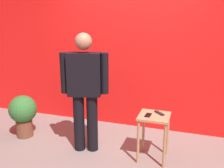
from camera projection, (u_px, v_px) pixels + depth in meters
name	position (u px, v px, depth m)	size (l,w,h in m)	color
ground_plane	(105.00, 164.00, 3.34)	(12.00, 12.00, 0.00)	gray
back_wall_red	(133.00, 32.00, 4.19)	(6.11, 0.12, 3.29)	red
standing_person	(85.00, 87.00, 3.49)	(0.67, 0.34, 1.69)	black
side_table	(154.00, 125.00, 3.36)	(0.40, 0.40, 0.64)	tan
cell_phone	(148.00, 115.00, 3.31)	(0.07, 0.14, 0.01)	black
tv_remote	(159.00, 113.00, 3.37)	(0.04, 0.17, 0.02)	black
potted_plant	(23.00, 113.00, 4.04)	(0.44, 0.44, 0.69)	brown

